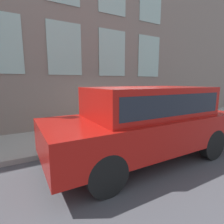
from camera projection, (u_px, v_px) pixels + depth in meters
name	position (u px, v px, depth m)	size (l,w,h in m)	color
ground_plane	(120.00, 144.00, 5.96)	(80.00, 80.00, 0.00)	#47474C
sidewalk	(104.00, 132.00, 7.04)	(2.53, 60.00, 0.14)	#9E9B93
building_facade	(88.00, 34.00, 7.57)	(0.33, 40.00, 8.28)	gray
fire_hydrant	(109.00, 126.00, 6.10)	(0.30, 0.43, 0.82)	gray
person	(115.00, 108.00, 6.71)	(0.38, 0.25, 1.59)	#998466
parked_truck_red_near	(146.00, 118.00, 4.65)	(2.07, 5.20, 1.94)	black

